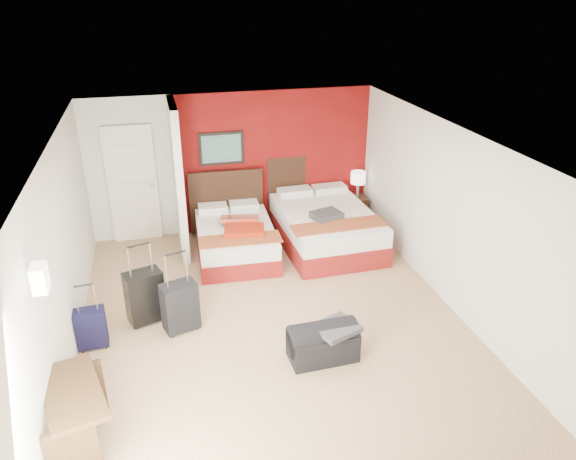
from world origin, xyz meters
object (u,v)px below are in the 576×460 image
object	(u,v)px
bed_left	(236,241)
table_lamp	(358,185)
red_suitcase_open	(242,225)
desk	(79,424)
suitcase_charcoal	(180,308)
suitcase_navy	(92,330)
suitcase_black	(145,298)
nightstand	(356,210)
bed_right	(326,228)
duffel_bag	(323,344)

from	to	relation	value
bed_left	table_lamp	distance (m)	2.60
red_suitcase_open	table_lamp	distance (m)	2.50
red_suitcase_open	desk	bearing A→B (deg)	-109.71
bed_left	suitcase_charcoal	xyz separation A→B (m)	(-1.04, -1.92, 0.06)
bed_left	suitcase_navy	bearing A→B (deg)	-133.85
suitcase_black	desk	bearing A→B (deg)	-124.03
nightstand	suitcase_black	xyz separation A→B (m)	(-3.90, -2.40, 0.10)
bed_left	nightstand	bearing A→B (deg)	20.65
suitcase_navy	desk	xyz separation A→B (m)	(0.03, -1.78, 0.15)
bed_right	table_lamp	bearing A→B (deg)	40.77
nightstand	suitcase_navy	size ratio (longest dim) A/B	1.02
bed_left	suitcase_navy	size ratio (longest dim) A/B	3.50
bed_left	suitcase_black	xyz separation A→B (m)	(-1.47, -1.61, 0.09)
bed_left	duffel_bag	distance (m)	3.00
nightstand	duffel_bag	size ratio (longest dim) A/B	0.63
red_suitcase_open	desk	size ratio (longest dim) A/B	0.88
red_suitcase_open	table_lamp	bearing A→B (deg)	31.85
bed_right	suitcase_charcoal	distance (m)	3.24
red_suitcase_open	suitcase_charcoal	world-z (taller)	suitcase_charcoal
suitcase_charcoal	bed_right	bearing A→B (deg)	18.66
red_suitcase_open	duffel_bag	xyz separation A→B (m)	(0.49, -2.84, -0.38)
bed_right	table_lamp	distance (m)	1.25
nightstand	suitcase_black	bearing A→B (deg)	-143.75
suitcase_black	duffel_bag	distance (m)	2.46
bed_left	suitcase_navy	xyz separation A→B (m)	(-2.14, -2.03, -0.01)
red_suitcase_open	duffel_bag	bearing A→B (deg)	-69.32
bed_right	duffel_bag	xyz separation A→B (m)	(-0.99, -2.94, -0.12)
nightstand	table_lamp	size ratio (longest dim) A/B	1.05
suitcase_navy	desk	world-z (taller)	desk
nightstand	suitcase_black	world-z (taller)	suitcase_black
duffel_bag	desk	world-z (taller)	desk
suitcase_charcoal	bed_left	bearing A→B (deg)	43.94
duffel_bag	nightstand	bearing A→B (deg)	61.59
nightstand	suitcase_navy	distance (m)	5.37
bed_right	suitcase_black	distance (m)	3.45
suitcase_black	duffel_bag	size ratio (longest dim) A/B	0.88
suitcase_navy	desk	size ratio (longest dim) A/B	0.52
nightstand	desk	bearing A→B (deg)	-129.91
red_suitcase_open	table_lamp	size ratio (longest dim) A/B	1.75
bed_right	duffel_bag	distance (m)	3.11
table_lamp	bed_right	bearing A→B (deg)	-137.49
suitcase_black	suitcase_navy	size ratio (longest dim) A/B	1.40
bed_right	suitcase_charcoal	bearing A→B (deg)	-145.35
bed_right	red_suitcase_open	bearing A→B (deg)	-177.83
duffel_bag	suitcase_black	bearing A→B (deg)	144.97
table_lamp	red_suitcase_open	bearing A→B (deg)	-159.14
red_suitcase_open	table_lamp	world-z (taller)	table_lamp
bed_left	suitcase_charcoal	size ratio (longest dim) A/B	2.71
bed_left	desk	size ratio (longest dim) A/B	1.82
table_lamp	suitcase_black	world-z (taller)	table_lamp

